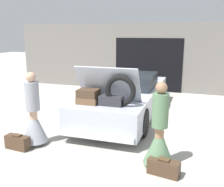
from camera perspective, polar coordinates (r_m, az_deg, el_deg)
ground_plane at (r=7.93m, az=2.95°, el=-4.74°), size 40.00×40.00×0.00m
garage_wall_back at (r=11.12m, az=7.97°, el=7.71°), size 12.00×0.14×2.80m
car at (r=7.75m, az=2.97°, el=-0.70°), size 1.81×4.87×1.69m
person_left at (r=6.02m, az=-16.66°, el=-5.38°), size 0.57×0.57×1.63m
person_right at (r=4.92m, az=10.24°, el=-9.38°), size 0.56×0.56×1.61m
suitcase_beside_left_person at (r=6.04m, az=-19.88°, el=-9.96°), size 0.56×0.26×0.33m
suitcase_beside_right_person at (r=4.85m, az=11.17°, el=-15.49°), size 0.58×0.31×0.31m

